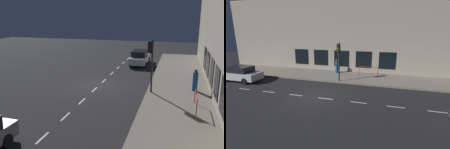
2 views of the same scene
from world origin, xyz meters
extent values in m
plane|color=#232326|center=(0.00, 0.00, 0.00)|extent=(60.00, 60.00, 0.00)
cube|color=gray|center=(6.25, 0.00, 0.07)|extent=(4.50, 32.00, 0.15)
cube|color=#B2A893|center=(8.80, 0.00, 4.49)|extent=(0.60, 32.00, 8.99)
cube|color=black|center=(8.47, -5.45, 1.72)|extent=(0.04, 1.88, 1.94)
cube|color=black|center=(8.47, -2.72, 1.72)|extent=(0.04, 1.88, 1.94)
cube|color=black|center=(8.47, 0.00, 1.72)|extent=(0.04, 1.88, 1.94)
cube|color=black|center=(8.47, 2.72, 1.72)|extent=(0.04, 1.88, 1.94)
cube|color=black|center=(8.47, 5.45, 1.72)|extent=(0.04, 1.88, 1.94)
cube|color=beige|center=(0.00, -8.80, 0.00)|extent=(0.12, 1.20, 0.01)
cube|color=beige|center=(0.00, -6.20, 0.00)|extent=(0.12, 1.20, 0.01)
cube|color=beige|center=(0.00, -3.60, 0.00)|extent=(0.12, 1.20, 0.01)
cube|color=beige|center=(0.00, -1.00, 0.00)|extent=(0.12, 1.20, 0.01)
cube|color=beige|center=(0.00, 1.60, 0.00)|extent=(0.12, 1.20, 0.01)
cube|color=beige|center=(0.00, 4.20, 0.00)|extent=(0.12, 1.20, 0.01)
cube|color=beige|center=(0.00, 6.80, 0.00)|extent=(0.12, 1.20, 0.01)
cube|color=beige|center=(0.00, 9.40, 0.00)|extent=(0.12, 1.20, 0.01)
cube|color=beige|center=(0.00, 12.00, 0.00)|extent=(0.12, 1.20, 0.01)
cylinder|color=#2D2D30|center=(4.34, -0.87, 2.06)|extent=(0.13, 0.13, 3.82)
cube|color=black|center=(4.14, -0.87, 3.45)|extent=(0.26, 0.32, 0.84)
sphere|color=red|center=(4.00, -0.87, 3.70)|extent=(0.15, 0.15, 0.15)
sphere|color=gold|center=(4.00, -0.87, 3.45)|extent=(0.15, 0.15, 0.15)
sphere|color=green|center=(4.00, -0.87, 3.20)|extent=(0.15, 0.15, 0.15)
cylinder|color=black|center=(-1.09, -9.95, 0.32)|extent=(0.24, 0.65, 0.64)
cube|color=silver|center=(1.92, 9.18, 0.63)|extent=(1.80, 4.60, 0.70)
cube|color=black|center=(1.92, 9.00, 1.28)|extent=(1.57, 2.40, 0.60)
cylinder|color=black|center=(1.13, 10.61, 0.32)|extent=(0.23, 0.64, 0.64)
cylinder|color=black|center=(2.75, 10.59, 0.32)|extent=(0.23, 0.64, 0.64)
cylinder|color=black|center=(1.09, 7.77, 0.32)|extent=(0.23, 0.64, 0.64)
cylinder|color=black|center=(2.72, 7.75, 0.32)|extent=(0.23, 0.64, 0.64)
cylinder|color=#1E5189|center=(7.44, 0.28, 0.84)|extent=(0.52, 0.52, 1.38)
sphere|color=brown|center=(7.44, 0.28, 1.66)|extent=(0.25, 0.25, 0.25)
cube|color=brown|center=(7.52, 0.36, 1.66)|extent=(0.08, 0.08, 0.07)
cylinder|color=red|center=(7.31, -4.53, 0.62)|extent=(0.05, 0.05, 0.95)
cylinder|color=red|center=(7.31, -2.43, 0.62)|extent=(0.05, 0.05, 0.95)
cylinder|color=red|center=(7.31, -3.48, 1.10)|extent=(0.05, 2.11, 0.05)
camera|label=1|loc=(6.13, -18.59, 6.07)|focal=40.48mm
camera|label=2|loc=(-11.39, -5.32, 5.24)|focal=26.98mm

